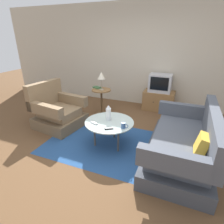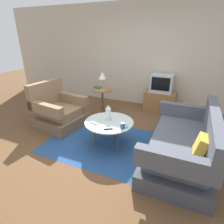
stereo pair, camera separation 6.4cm
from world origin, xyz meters
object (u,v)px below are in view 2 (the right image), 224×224
Objects in this scene: armchair at (58,112)px; vase at (108,113)px; side_table at (102,97)px; tv_remote_dark at (108,128)px; coffee_table at (109,123)px; table_lamp at (102,76)px; tv_remote_silver at (94,123)px; television at (162,83)px; book at (98,87)px; couch at (183,146)px; tv_stand at (160,101)px; mug at (123,126)px.

vase is (1.33, -0.22, 0.29)m from armchair.
tv_remote_dark is at bearing -60.73° from side_table.
table_lamp is at bearing 120.50° from coffee_table.
coffee_table is 5.66× the size of tv_remote_silver.
armchair is 6.69× the size of tv_remote_silver.
armchair is 1.32m from table_lamp.
television is at bearing 34.29° from table_lamp.
table_lamp is 0.38m from book.
couch reaches higher than coffee_table.
armchair is 0.56× the size of couch.
vase is 0.38m from tv_remote_dark.
tv_remote_silver is at bearing -109.02° from tv_stand.
coffee_table is 6.10× the size of tv_remote_dark.
vase reaches higher than book.
side_table is (0.63, 0.95, 0.15)m from armchair.
side_table is 1.47× the size of table_lamp.
book reaches higher than coffee_table.
book is at bearing -90.76° from tv_remote_dark.
tv_remote_dark is 0.93× the size of tv_remote_silver.
tv_stand is 5.15× the size of tv_remote_silver.
table_lamp reaches higher than vase.
armchair is at bearing 170.60° from vase.
vase is at bearing -98.72° from tv_remote_dark.
television reaches higher than tv_stand.
tv_remote_dark is at bearing 77.83° from armchair.
couch is at bearing 92.00° from armchair.
tv_stand is 5.55× the size of tv_remote_dark.
vase is at bearing -33.50° from book.
tv_stand is 3.46× the size of book.
armchair is 1.58m from tv_remote_dark.
tv_remote_silver is at bearing -176.91° from mug.
vase reaches higher than tv_remote_dark.
vase reaches higher than coffee_table.
side_table is (-0.74, 1.24, 0.03)m from coffee_table.
television is 4.50× the size of mug.
couch is 1.21m from tv_remote_dark.
couch is at bearing 0.39° from coffee_table.
armchair is 2.67m from television.
couch is 2.55m from book.
side_table is 1.16× the size of television.
tv_remote_silver is at bearing -109.05° from television.
couch is 1.51m from tv_remote_silver.
television is 1.97× the size of vase.
tv_remote_silver is (-0.53, -0.03, -0.04)m from mug.
vase reaches higher than tv_remote_silver.
book is (-1.45, -0.77, 0.41)m from tv_stand.
armchair is 4.50× the size of book.
table_lamp reaches higher than coffee_table.
television is at bearing 32.94° from side_table.
tv_stand reaches higher than coffee_table.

